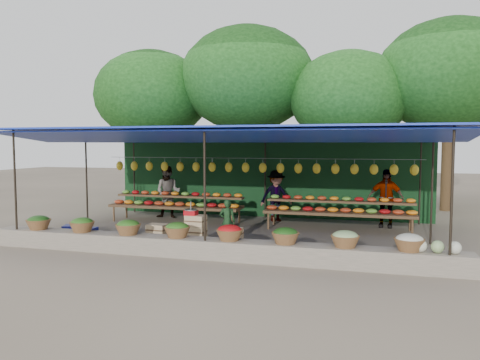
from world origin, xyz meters
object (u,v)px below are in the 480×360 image
(weighing_scale, at_px, (191,212))
(blue_crate_back, at_px, (85,234))
(crate_counter, at_px, (195,234))
(vendor_seated, at_px, (227,221))
(blue_crate_front, at_px, (74,231))

(weighing_scale, xyz_separation_m, blue_crate_back, (-2.89, 0.01, -0.68))
(crate_counter, xyz_separation_m, blue_crate_back, (-2.99, 0.01, -0.15))
(vendor_seated, bearing_deg, blue_crate_back, -1.75)
(crate_counter, height_order, weighing_scale, weighing_scale)
(weighing_scale, bearing_deg, crate_counter, 0.00)
(weighing_scale, relative_size, blue_crate_back, 0.59)
(vendor_seated, bearing_deg, crate_counter, 34.52)
(crate_counter, relative_size, vendor_seated, 2.17)
(blue_crate_back, bearing_deg, blue_crate_front, 152.71)
(blue_crate_front, bearing_deg, weighing_scale, -22.28)
(crate_counter, relative_size, blue_crate_front, 4.42)
(blue_crate_front, distance_m, blue_crate_back, 0.57)
(weighing_scale, distance_m, blue_crate_back, 2.97)
(weighing_scale, xyz_separation_m, vendor_seated, (0.70, 0.64, -0.30))
(crate_counter, bearing_deg, weighing_scale, -180.00)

